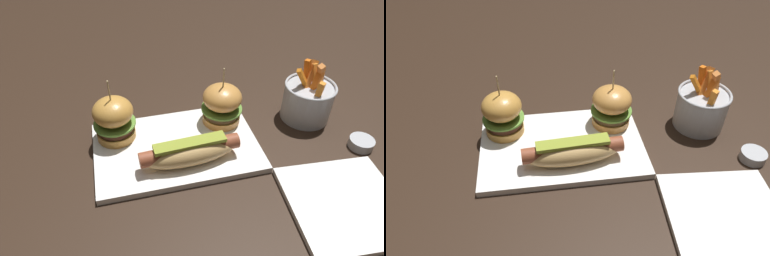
{
  "view_description": "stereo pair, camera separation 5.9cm",
  "coord_description": "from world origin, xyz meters",
  "views": [
    {
      "loc": [
        -0.1,
        -0.54,
        0.53
      ],
      "look_at": [
        0.03,
        0.0,
        0.05
      ],
      "focal_mm": 33.4,
      "sensor_mm": 36.0,
      "label": 1
    },
    {
      "loc": [
        -0.04,
        -0.55,
        0.53
      ],
      "look_at": [
        0.03,
        0.0,
        0.05
      ],
      "focal_mm": 33.4,
      "sensor_mm": 36.0,
      "label": 2
    }
  ],
  "objects": [
    {
      "name": "ground_plane",
      "position": [
        0.0,
        0.0,
        0.0
      ],
      "size": [
        3.0,
        3.0,
        0.0
      ],
      "primitive_type": "plane",
      "color": "black"
    },
    {
      "name": "side_plate",
      "position": [
        0.26,
        -0.22,
        0.01
      ],
      "size": [
        0.22,
        0.22,
        0.01
      ],
      "primitive_type": "cube",
      "rotation": [
        0.0,
        0.0,
        -0.08
      ],
      "color": "white",
      "rests_on": "ground"
    },
    {
      "name": "fries_bucket",
      "position": [
        0.32,
        0.04,
        0.05
      ],
      "size": [
        0.12,
        0.12,
        0.14
      ],
      "color": "#B7BABF",
      "rests_on": "ground"
    },
    {
      "name": "sauce_ramekin",
      "position": [
        0.39,
        -0.08,
        0.01
      ],
      "size": [
        0.05,
        0.05,
        0.02
      ],
      "color": "#B7BABF",
      "rests_on": "ground"
    },
    {
      "name": "slider_left",
      "position": [
        -0.12,
        0.06,
        0.06
      ],
      "size": [
        0.09,
        0.09,
        0.14
      ],
      "color": "gold",
      "rests_on": "platter_main"
    },
    {
      "name": "slider_right",
      "position": [
        0.12,
        0.06,
        0.06
      ],
      "size": [
        0.09,
        0.09,
        0.14
      ],
      "color": "#CE8C41",
      "rests_on": "platter_main"
    },
    {
      "name": "hot_dog",
      "position": [
        0.02,
        -0.05,
        0.04
      ],
      "size": [
        0.2,
        0.07,
        0.05
      ],
      "color": "tan",
      "rests_on": "platter_main"
    },
    {
      "name": "platter_main",
      "position": [
        0.0,
        0.0,
        0.01
      ],
      "size": [
        0.34,
        0.22,
        0.01
      ],
      "primitive_type": "cube",
      "color": "white",
      "rests_on": "ground"
    }
  ]
}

